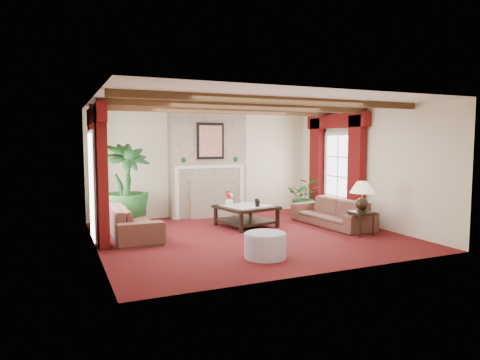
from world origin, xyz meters
name	(u,v)px	position (x,y,z in m)	size (l,w,h in m)	color
floor	(249,235)	(0.00, 0.00, 0.00)	(6.00, 6.00, 0.00)	#510E13
ceiling	(249,104)	(0.00, 0.00, 2.70)	(6.00, 6.00, 0.00)	white
back_wall	(205,164)	(0.00, 2.75, 1.35)	(6.00, 0.02, 2.70)	beige
left_wall	(95,175)	(-3.00, 0.00, 1.35)	(0.02, 5.50, 2.70)	beige
right_wall	(366,167)	(3.00, 0.00, 1.35)	(0.02, 5.50, 2.70)	beige
ceiling_beams	(249,107)	(0.00, 0.00, 2.64)	(6.00, 3.00, 0.12)	#3D2613
fireplace	(207,112)	(0.00, 2.55, 2.70)	(2.00, 0.52, 2.70)	#A08767
french_door_left	(90,132)	(-2.97, 1.00, 2.13)	(0.10, 1.10, 2.16)	white
french_door_right	(339,134)	(2.97, 1.00, 2.13)	(0.10, 1.10, 2.16)	white
curtains_left	(96,110)	(-2.86, 1.00, 2.55)	(0.20, 2.40, 2.55)	#4A0A09
curtains_right	(336,117)	(2.86, 1.00, 2.55)	(0.20, 2.40, 2.55)	#4A0A09
sofa_left	(133,215)	(-2.20, 0.93, 0.43)	(0.67, 2.22, 0.86)	#390F1E
sofa_right	(332,208)	(2.19, 0.17, 0.41)	(0.80, 2.15, 0.82)	#390F1E
potted_palm	(126,204)	(-2.18, 1.93, 0.53)	(1.46, 2.09, 1.06)	black
small_plant	(304,201)	(2.38, 1.67, 0.38)	(1.30, 1.31, 0.76)	black
coffee_table	(246,216)	(0.35, 0.90, 0.24)	(1.16, 1.16, 0.48)	black
side_table	(361,223)	(2.14, -0.91, 0.25)	(0.42, 0.42, 0.50)	black
ottoman	(265,246)	(-0.46, -1.64, 0.21)	(0.70, 0.70, 0.41)	#ACA6BC
table_lamp	(362,196)	(2.14, -0.91, 0.82)	(0.51, 0.51, 0.64)	black
flower_vase	(229,201)	(0.05, 1.22, 0.57)	(0.24, 0.24, 0.19)	silver
book	(263,201)	(0.65, 0.65, 0.61)	(0.20, 0.06, 0.27)	black
photo_frame_a	(258,204)	(0.49, 0.60, 0.55)	(0.12, 0.02, 0.15)	black
photo_frame_b	(257,202)	(0.65, 0.98, 0.54)	(0.11, 0.02, 0.14)	black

